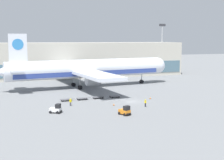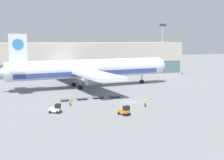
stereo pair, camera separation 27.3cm
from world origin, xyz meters
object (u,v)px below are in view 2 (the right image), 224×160
object	(u,v)px
airplane_main	(87,69)
ground_crew_far	(70,101)
baggage_dolly_second	(82,98)
baggage_dolly_third	(98,97)
baggage_tug_foreground	(125,111)
ground_crew_near	(145,102)
baggage_dolly_trail	(115,96)
traffic_cone_near	(150,98)
baggage_tug_mid	(56,109)
traffic_cone_far	(114,104)
baggage_dolly_lead	(66,100)
light_mast	(162,45)

from	to	relation	value
airplane_main	ground_crew_far	bearing A→B (deg)	-118.35
baggage_dolly_second	baggage_dolly_third	xyz separation A→B (m)	(4.29, 0.30, 0.00)
baggage_tug_foreground	ground_crew_near	world-z (taller)	baggage_tug_foreground
baggage_dolly_trail	airplane_main	bearing A→B (deg)	90.59
ground_crew_near	baggage_dolly_second	bearing A→B (deg)	-158.43
baggage_dolly_second	ground_crew_near	bearing A→B (deg)	-54.75
ground_crew_near	traffic_cone_near	xyz separation A→B (m)	(5.27, 8.30, -0.80)
airplane_main	baggage_tug_mid	xyz separation A→B (m)	(-14.75, -32.13, -4.96)
baggage_dolly_second	baggage_tug_foreground	bearing A→B (deg)	-83.57
baggage_dolly_third	traffic_cone_far	bearing A→B (deg)	-90.76
ground_crew_far	traffic_cone_near	size ratio (longest dim) A/B	3.35
baggage_tug_mid	baggage_dolly_lead	distance (m)	12.75
baggage_dolly_trail	traffic_cone_near	xyz separation A→B (m)	(8.16, -4.74, -0.13)
airplane_main	ground_crew_far	xyz separation A→B (m)	(-10.46, -26.10, -4.77)
light_mast	traffic_cone_far	world-z (taller)	light_mast
airplane_main	baggage_dolly_second	xyz separation A→B (m)	(-6.16, -19.85, -5.45)
baggage_dolly_lead	baggage_dolly_third	size ratio (longest dim) A/B	1.00
baggage_dolly_lead	baggage_dolly_trail	distance (m)	13.14
baggage_tug_foreground	traffic_cone_near	xyz separation A→B (m)	(12.51, 14.06, -0.61)
traffic_cone_far	baggage_dolly_third	bearing A→B (deg)	96.58
ground_crew_far	baggage_dolly_second	bearing A→B (deg)	43.18
baggage_dolly_lead	ground_crew_far	xyz separation A→B (m)	(-0.07, -5.95, 0.68)
airplane_main	traffic_cone_near	world-z (taller)	airplane_main
baggage_dolly_third	baggage_dolly_trail	distance (m)	4.61
baggage_dolly_third	ground_crew_far	world-z (taller)	ground_crew_far
baggage_dolly_second	traffic_cone_near	size ratio (longest dim) A/B	6.97
baggage_dolly_second	traffic_cone_near	bearing A→B (deg)	-22.19
airplane_main	traffic_cone_near	xyz separation A→B (m)	(10.90, -24.37, -5.58)
baggage_dolly_second	baggage_dolly_lead	bearing A→B (deg)	176.79
airplane_main	baggage_tug_mid	bearing A→B (deg)	-121.17
baggage_dolly_third	traffic_cone_far	world-z (taller)	traffic_cone_far
airplane_main	baggage_tug_foreground	bearing A→B (deg)	-98.90
baggage_dolly_lead	baggage_tug_foreground	bearing A→B (deg)	-71.66
baggage_tug_mid	baggage_dolly_third	world-z (taller)	baggage_tug_mid
baggage_dolly_second	ground_crew_far	xyz separation A→B (m)	(-4.31, -6.25, 0.68)
ground_crew_near	traffic_cone_far	world-z (taller)	ground_crew_near
airplane_main	traffic_cone_near	bearing A→B (deg)	-72.41
baggage_tug_foreground	baggage_tug_mid	world-z (taller)	same
light_mast	baggage_dolly_second	world-z (taller)	light_mast
baggage_dolly_third	traffic_cone_near	world-z (taller)	traffic_cone_near
baggage_tug_mid	ground_crew_near	xyz separation A→B (m)	(20.38, -0.55, 0.19)
baggage_dolly_second	ground_crew_far	distance (m)	7.62
baggage_dolly_lead	light_mast	bearing A→B (deg)	33.88
baggage_tug_foreground	baggage_dolly_trail	xyz separation A→B (m)	(4.34, 18.80, -0.49)
baggage_dolly_third	baggage_dolly_trail	world-z (taller)	same
traffic_cone_near	airplane_main	bearing A→B (deg)	114.10
light_mast	baggage_dolly_third	world-z (taller)	light_mast
ground_crew_near	ground_crew_far	size ratio (longest dim) A/B	1.00
baggage_dolly_trail	ground_crew_far	bearing A→B (deg)	-161.23
light_mast	baggage_dolly_trail	xyz separation A→B (m)	(-36.50, -42.96, -12.35)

